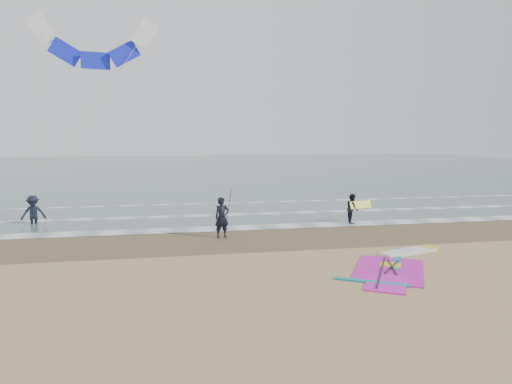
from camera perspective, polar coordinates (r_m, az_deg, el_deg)
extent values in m
plane|color=tan|center=(14.76, 3.77, -10.92)|extent=(120.00, 120.00, 0.00)
cube|color=#47605E|center=(61.86, -7.25, 2.88)|extent=(120.00, 80.00, 0.02)
cube|color=brown|center=(20.42, -0.39, -5.78)|extent=(120.00, 5.00, 0.01)
cube|color=white|center=(22.53, -1.38, -4.48)|extent=(120.00, 1.20, 0.02)
cube|color=white|center=(26.22, -2.70, -2.82)|extent=(120.00, 0.70, 0.02)
cube|color=white|center=(30.63, -3.85, -1.38)|extent=(120.00, 0.50, 0.01)
cube|color=white|center=(18.85, 18.49, -7.07)|extent=(2.57, 1.36, 0.12)
cube|color=yellow|center=(19.69, 20.82, -6.56)|extent=(0.61, 0.71, 0.13)
cube|color=#E21CBA|center=(16.34, 16.32, -9.32)|extent=(3.50, 3.87, 0.04)
cube|color=#E21CBA|center=(14.91, 15.99, -10.91)|extent=(1.94, 2.16, 0.05)
cube|color=#0C8C99|center=(17.90, 17.32, -7.90)|extent=(1.79, 2.88, 0.05)
cube|color=#0C8C99|center=(14.91, 14.24, -10.84)|extent=(2.10, 1.34, 0.05)
cube|color=yellow|center=(16.90, 16.47, -8.76)|extent=(0.90, 0.87, 0.05)
cylinder|color=black|center=(15.99, 15.36, -9.54)|extent=(1.85, 3.14, 0.06)
cylinder|color=black|center=(16.59, 16.64, -8.91)|extent=(1.23, 1.36, 0.04)
cylinder|color=black|center=(16.59, 16.64, -8.91)|extent=(0.59, 1.72, 0.04)
imported|color=black|center=(20.40, -4.28, -3.20)|extent=(0.75, 0.57, 1.82)
imported|color=black|center=(24.16, 11.95, -2.04)|extent=(0.75, 0.87, 1.55)
imported|color=black|center=(25.91, -26.11, -1.66)|extent=(1.31, 0.91, 1.86)
cylinder|color=black|center=(20.36, -3.45, -2.00)|extent=(0.17, 0.86, 1.82)
cube|color=yellow|center=(24.19, 12.93, -1.56)|extent=(1.30, 0.51, 0.39)
cube|color=white|center=(28.25, -25.22, 17.92)|extent=(1.54, 0.46, 1.79)
cube|color=#1522E3|center=(27.80, -22.74, 15.85)|extent=(1.77, 0.52, 1.56)
cube|color=#1522E3|center=(27.47, -19.43, 15.23)|extent=(1.52, 0.46, 0.92)
cube|color=#1522E3|center=(27.35, -16.13, 16.27)|extent=(1.77, 0.52, 1.56)
cube|color=white|center=(27.49, -13.73, 18.70)|extent=(1.54, 0.46, 1.79)
cylinder|color=beige|center=(26.69, -25.68, 8.91)|extent=(0.37, 2.23, 8.91)
cylinder|color=beige|center=(26.13, -19.92, 9.24)|extent=(5.74, 2.23, 8.91)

